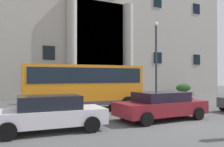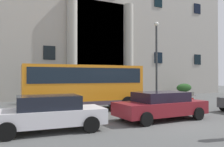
% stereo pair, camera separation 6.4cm
% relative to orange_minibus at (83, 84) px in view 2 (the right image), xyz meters
% --- Properties ---
extents(ground_plane, '(80.00, 64.00, 0.12)m').
position_rel_orange_minibus_xyz_m(ground_plane, '(2.52, -5.50, -1.73)').
color(ground_plane, '#4E504F').
extents(office_building_facade, '(38.20, 9.73, 19.40)m').
position_rel_orange_minibus_xyz_m(office_building_facade, '(2.53, 11.98, 8.02)').
color(office_building_facade, '#A29D93').
rests_on(office_building_facade, ground_plane).
extents(orange_minibus, '(7.31, 3.18, 2.80)m').
position_rel_orange_minibus_xyz_m(orange_minibus, '(0.00, 0.00, 0.00)').
color(orange_minibus, orange).
rests_on(orange_minibus, ground_plane).
extents(bus_stop_sign, '(0.44, 0.08, 2.72)m').
position_rel_orange_minibus_xyz_m(bus_stop_sign, '(4.60, 2.04, 0.01)').
color(bus_stop_sign, '#989B16').
rests_on(bus_stop_sign, ground_plane).
extents(hedge_planter_entrance_right, '(2.14, 0.78, 1.36)m').
position_rel_orange_minibus_xyz_m(hedge_planter_entrance_right, '(13.53, 5.37, -1.01)').
color(hedge_planter_entrance_right, slate).
rests_on(hedge_planter_entrance_right, ground_plane).
extents(hedge_planter_west, '(1.73, 0.86, 1.39)m').
position_rel_orange_minibus_xyz_m(hedge_planter_west, '(1.21, 5.16, -1.00)').
color(hedge_planter_west, slate).
rests_on(hedge_planter_west, ground_plane).
extents(hedge_planter_far_west, '(1.70, 0.94, 1.62)m').
position_rel_orange_minibus_xyz_m(hedge_planter_far_west, '(5.98, 5.00, -0.89)').
color(hedge_planter_far_west, gray).
rests_on(hedge_planter_far_west, ground_plane).
extents(hedge_planter_far_east, '(2.20, 0.78, 1.65)m').
position_rel_orange_minibus_xyz_m(hedge_planter_far_east, '(-1.91, 5.23, -0.88)').
color(hedge_planter_far_east, slate).
rests_on(hedge_planter_far_east, ground_plane).
extents(parked_compact_extra, '(4.39, 2.15, 1.38)m').
position_rel_orange_minibus_xyz_m(parked_compact_extra, '(-3.05, -4.63, -0.96)').
color(parked_compact_extra, white).
rests_on(parked_compact_extra, ground_plane).
extents(white_taxi_kerbside, '(4.61, 2.13, 1.36)m').
position_rel_orange_minibus_xyz_m(white_taxi_kerbside, '(2.38, -4.63, -0.96)').
color(white_taxi_kerbside, maroon).
rests_on(white_taxi_kerbside, ground_plane).
extents(scooter_by_planter, '(1.90, 0.55, 0.89)m').
position_rel_orange_minibus_xyz_m(scooter_by_planter, '(6.20, -2.48, -1.22)').
color(scooter_by_planter, black).
rests_on(scooter_by_planter, ground_plane).
extents(lamppost_plaza_centre, '(0.40, 0.40, 7.01)m').
position_rel_orange_minibus_xyz_m(lamppost_plaza_centre, '(7.94, 2.93, 2.44)').
color(lamppost_plaza_centre, '#333639').
rests_on(lamppost_plaza_centre, ground_plane).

